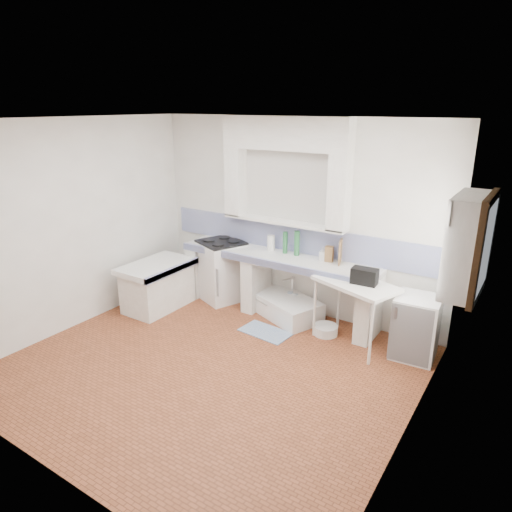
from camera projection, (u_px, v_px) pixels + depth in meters
The scene contains 36 objects.
floor at pixel (210, 367), 5.41m from camera, with size 4.50×4.50×0.00m, color brown.
ceiling at pixel (201, 120), 4.52m from camera, with size 4.50×4.50×0.00m, color white.
wall_back at pixel (294, 218), 6.56m from camera, with size 4.50×4.50×0.00m, color white.
wall_front at pixel (34, 325), 3.37m from camera, with size 4.50×4.50×0.00m, color white.
wall_left at pixel (75, 226), 6.13m from camera, with size 4.50×4.50×0.00m, color white.
wall_right at pixel (417, 300), 3.80m from camera, with size 4.50×4.50×0.00m, color white.
alcove_mass at pixel (285, 133), 6.14m from camera, with size 1.90×0.25×0.45m, color white.
window_frame at pixel (469, 245), 4.60m from camera, with size 0.35×0.86×1.06m, color #362311.
lace_valance at pixel (459, 206), 4.56m from camera, with size 0.01×0.84×0.24m, color white.
counter_slab at pixel (277, 258), 6.54m from camera, with size 3.00×0.60×0.08m, color white.
counter_lip at pixel (267, 263), 6.32m from camera, with size 3.00×0.04×0.10m, color navy.
counter_pier_left at pixel (202, 269), 7.41m from camera, with size 0.20×0.55×0.82m, color white.
counter_pier_mid at pixel (256, 282), 6.86m from camera, with size 0.20×0.55×0.82m, color white.
counter_pier_right at pixel (369, 309), 5.96m from camera, with size 0.20×0.55×0.82m, color white.
peninsula_top at pixel (156, 266), 6.79m from camera, with size 0.70×1.10×0.08m, color white.
peninsula_base at pixel (158, 288), 6.91m from camera, with size 0.60×1.00×0.62m, color white.
peninsula_lip at pixel (173, 270), 6.62m from camera, with size 0.04×1.10×0.10m, color navy.
backsplash at pixel (293, 238), 6.64m from camera, with size 4.27×0.03×0.40m, color navy.
stove at pixel (222, 271), 7.19m from camera, with size 0.65×0.62×0.91m, color white.
sink at pixel (285, 307), 6.69m from camera, with size 1.10×0.59×0.26m, color white.
side_table at pixel (354, 313), 5.80m from camera, with size 1.02×0.57×0.05m, color white.
fridge at pixel (416, 327), 5.52m from camera, with size 0.50×0.50×0.78m, color white.
bucket_red at pixel (272, 306), 6.72m from camera, with size 0.29×0.29×0.27m, color red.
bucket_orange at pixel (288, 313), 6.46m from camera, with size 0.30×0.30×0.28m, color red.
bucket_blue at pixel (309, 314), 6.45m from camera, with size 0.30×0.30×0.28m, color #072AC5.
basin_white at pixel (326, 330), 6.15m from camera, with size 0.33×0.33×0.13m, color white.
water_bottle_a at pixel (290, 302), 6.80m from camera, with size 0.08×0.08×0.32m, color silver.
water_bottle_b at pixel (295, 303), 6.76m from camera, with size 0.08×0.08×0.30m, color silver.
black_bag at pixel (364, 276), 5.59m from camera, with size 0.31×0.18×0.20m, color black.
green_bottle_a at pixel (285, 243), 6.57m from camera, with size 0.07×0.07×0.31m, color #296D39.
green_bottle_b at pixel (297, 243), 6.47m from camera, with size 0.08×0.08×0.35m, color #296D39.
knife_block at pixel (329, 254), 6.23m from camera, with size 0.11×0.09×0.22m, color olive.
cutting_board at pixel (340, 252), 6.13m from camera, with size 0.02×0.24×0.32m, color olive.
paper_towel at pixel (271, 243), 6.71m from camera, with size 0.11×0.11×0.23m, color white.
soap_bottle at pixel (323, 254), 6.29m from camera, with size 0.09×0.09×0.19m, color white.
rug at pixel (265, 332), 6.22m from camera, with size 0.69×0.39×0.01m, color #385E94.
Camera 1 is at (3.03, -3.66, 2.95)m, focal length 32.15 mm.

